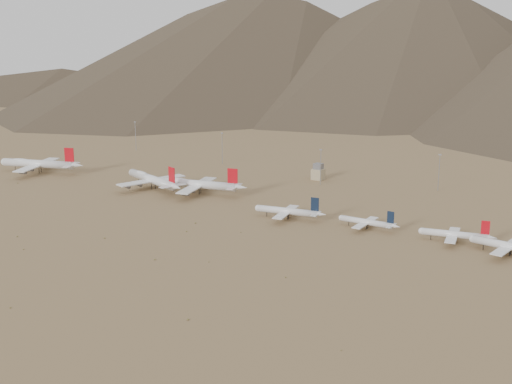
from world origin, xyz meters
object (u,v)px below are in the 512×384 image
Objects in this scene: narrowbody_a at (289,211)px; narrowbody_b at (368,222)px; widebody_west at (39,164)px; widebody_centre at (153,179)px; widebody_east at (199,184)px; control_tower at (318,172)px.

narrowbody_b is (47.39, 8.27, -0.76)m from narrowbody_a.
widebody_centre is at bearing -14.57° from widebody_west.
widebody_east is 83.96m from narrowbody_a.
widebody_centre is 1.46× the size of narrowbody_a.
widebody_centre is 164.57m from narrowbody_b.
narrowbody_a is at bearing -20.15° from widebody_west.
widebody_centre is at bearing 177.49° from narrowbody_b.
widebody_east is at bearing 28.89° from widebody_centre.
widebody_centre is (106.45, 11.01, -0.31)m from widebody_west.
narrowbody_b is 123.72m from control_tower.
widebody_centre is at bearing 176.95° from widebody_east.
narrowbody_a is at bearing -69.86° from control_tower.
widebody_east is (141.44, 18.48, -0.46)m from widebody_west.
control_tower is at bearing 7.77° from widebody_west.
widebody_east is 129.88m from narrowbody_b.
widebody_west reaches higher than narrowbody_a.
widebody_east reaches higher than narrowbody_b.
widebody_west is 1.50× the size of narrowbody_a.
widebody_west reaches higher than narrowbody_b.
narrowbody_a is 48.12m from narrowbody_b.
widebody_west is at bearing 167.74° from narrowbody_a.
narrowbody_a is at bearing -26.90° from widebody_east.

